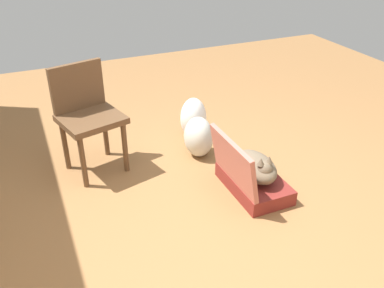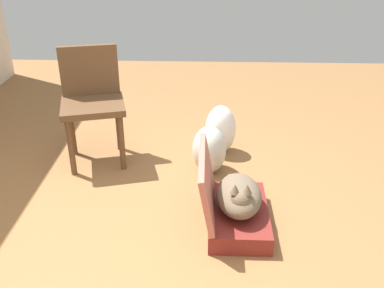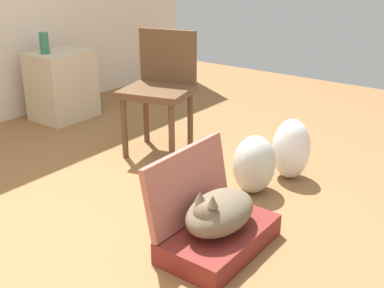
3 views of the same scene
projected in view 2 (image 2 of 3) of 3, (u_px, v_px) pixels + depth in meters
ground_plane at (162, 241)px, 2.66m from camera, size 7.68×7.68×0.00m
suitcase_base at (238, 216)px, 2.79m from camera, size 0.62×0.38×0.12m
suitcase_lid at (207, 182)px, 2.68m from camera, size 0.62×0.10×0.38m
cat at (239, 196)px, 2.71m from camera, size 0.52×0.28×0.25m
plastic_bag_white at (209, 150)px, 3.33m from camera, size 0.29×0.26×0.37m
plastic_bag_clear at (221, 129)px, 3.61m from camera, size 0.24×0.25×0.41m
chair at (92, 99)px, 3.38m from camera, size 0.54×0.57×0.89m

